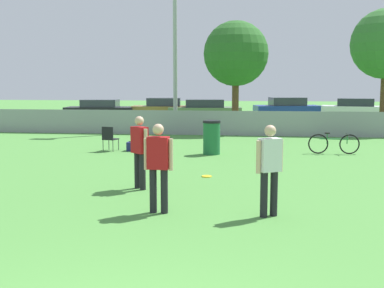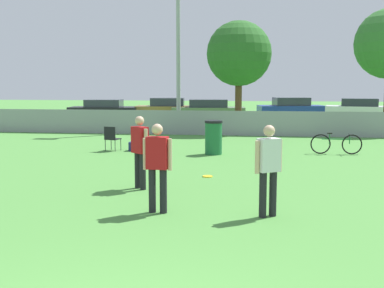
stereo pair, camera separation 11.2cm
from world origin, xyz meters
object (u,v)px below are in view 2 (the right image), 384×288
Objects in this scene: frisbee_disc at (208,176)px; parked_car_tan at (168,109)px; bicycle_sideline at (336,144)px; parked_car_white at (360,109)px; player_receiver_white at (268,165)px; trash_bin at (214,137)px; player_thrower_red at (140,148)px; light_pole at (178,12)px; tree_near_pole at (239,54)px; player_defender_red at (157,162)px; folding_chair_sideline at (112,137)px; gear_bag_sideline at (139,146)px; parked_car_blue at (291,109)px; parked_car_olive at (208,110)px; parked_car_dark at (104,110)px.

frisbee_disc is 0.06× the size of parked_car_tan.
parked_car_white is at bearing 75.07° from bicycle_sideline.
player_receiver_white reaches higher than trash_bin.
player_thrower_red is at bearing -100.42° from parked_car_white.
tree_near_pole is at bearing -6.45° from light_pole.
light_pole reaches higher than player_defender_red.
folding_chair_sideline reaches higher than gear_bag_sideline.
parked_car_blue is (3.69, 23.64, -0.24)m from player_defender_red.
player_thrower_red is 6.10m from gear_bag_sideline.
light_pole reaches higher than parked_car_olive.
parked_car_tan is (-0.88, 14.40, 0.19)m from folding_chair_sideline.
parked_car_dark is at bearing 176.78° from parked_car_olive.
parked_car_olive is (-2.19, 6.85, -3.03)m from tree_near_pole.
trash_bin is (0.27, 7.28, -0.36)m from player_defender_red.
player_receiver_white reaches higher than parked_car_blue.
parked_car_olive is at bearing -14.90° from parked_car_tan.
bicycle_sideline is 0.37× the size of parked_car_white.
light_pole is 8.88× the size of trash_bin.
bicycle_sideline is 0.37× the size of parked_car_blue.
frisbee_disc is 0.23× the size of trash_bin.
bicycle_sideline is at bearing -73.64° from parked_car_olive.
player_defender_red is 21.61m from parked_car_olive.
player_thrower_red is at bearing -96.72° from tree_near_pole.
parked_car_tan is 8.01m from parked_car_blue.
player_defender_red reaches higher than trash_bin.
player_receiver_white is 24.31m from parked_car_white.
player_thrower_red is at bearing -131.60° from bicycle_sideline.
light_pole is 13.21m from frisbee_disc.
parked_car_olive is (6.62, 0.37, 0.00)m from parked_car_dark.
parked_car_tan is at bearing 5.30° from parked_car_dark.
trash_bin is 18.02m from parked_car_white.
gear_bag_sideline is at bearing -72.51° from parked_car_dark.
parked_car_white reaches higher than parked_car_olive.
frisbee_disc is at bearing -69.82° from parked_car_dark.
parked_car_blue is at bearing 54.06° from player_receiver_white.
player_receiver_white is at bearing -76.97° from trash_bin.
tree_near_pole is (2.95, -0.33, -2.03)m from light_pole.
light_pole is 14.45× the size of gear_bag_sideline.
trash_bin is (-0.44, -7.42, -3.12)m from tree_near_pole.
bicycle_sideline is 0.40× the size of parked_car_tan.
parked_car_blue is (3.18, 20.20, 0.66)m from frisbee_disc.
parked_car_tan is at bearing 104.01° from player_defender_red.
trash_bin is (1.08, 5.41, -0.36)m from player_thrower_red.
parked_car_blue reaches higher than parked_car_tan.
trash_bin is 14.38m from parked_car_olive.
gear_bag_sideline is 0.15× the size of parked_car_dark.
light_pole is 6.13× the size of player_defender_red.
player_thrower_red is 1.00× the size of player_receiver_white.
parked_car_olive is 9.69m from parked_car_white.
tree_near_pole is at bearing -62.55° from parked_car_tan.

